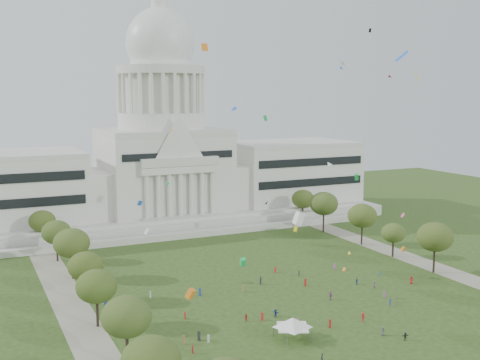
# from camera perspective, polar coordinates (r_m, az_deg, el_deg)

# --- Properties ---
(ground) EXTENTS (400.00, 400.00, 0.00)m
(ground) POSITION_cam_1_polar(r_m,az_deg,el_deg) (131.03, 8.57, -13.02)
(ground) COLOR #2C431A
(ground) RESTS_ON ground
(capitol) EXTENTS (160.00, 64.50, 91.30)m
(capitol) POSITION_cam_1_polar(r_m,az_deg,el_deg) (226.97, -7.34, 1.79)
(capitol) COLOR beige
(capitol) RESTS_ON ground
(path_left) EXTENTS (8.00, 160.00, 0.04)m
(path_left) POSITION_cam_1_polar(r_m,az_deg,el_deg) (141.08, -15.61, -11.67)
(path_left) COLOR gray
(path_left) RESTS_ON ground
(path_right) EXTENTS (8.00, 160.00, 0.04)m
(path_right) POSITION_cam_1_polar(r_m,az_deg,el_deg) (181.69, 16.05, -7.21)
(path_right) COLOR gray
(path_right) RESTS_ON ground
(row_tree_l_1) EXTENTS (8.86, 8.86, 12.59)m
(row_tree_l_1) POSITION_cam_1_polar(r_m,az_deg,el_deg) (108.34, -10.73, -12.62)
(row_tree_l_1) COLOR black
(row_tree_l_1) RESTS_ON ground
(row_tree_l_2) EXTENTS (8.42, 8.42, 11.97)m
(row_tree_l_2) POSITION_cam_1_polar(r_m,az_deg,el_deg) (127.00, -13.45, -9.78)
(row_tree_l_2) COLOR black
(row_tree_l_2) RESTS_ON ground
(row_tree_r_2) EXTENTS (9.55, 9.55, 13.58)m
(row_tree_r_2) POSITION_cam_1_polar(r_m,az_deg,el_deg) (167.85, 18.01, -5.16)
(row_tree_r_2) COLOR black
(row_tree_r_2) RESTS_ON ground
(row_tree_l_3) EXTENTS (8.12, 8.12, 11.55)m
(row_tree_l_3) POSITION_cam_1_polar(r_m,az_deg,el_deg) (142.89, -14.43, -7.92)
(row_tree_l_3) COLOR black
(row_tree_l_3) RESTS_ON ground
(row_tree_r_3) EXTENTS (7.01, 7.01, 9.98)m
(row_tree_r_3) POSITION_cam_1_polar(r_m,az_deg,el_deg) (181.03, 14.34, -4.89)
(row_tree_r_3) COLOR black
(row_tree_r_3) RESTS_ON ground
(row_tree_l_4) EXTENTS (9.29, 9.29, 13.21)m
(row_tree_l_4) POSITION_cam_1_polar(r_m,az_deg,el_deg) (160.25, -15.68, -5.78)
(row_tree_l_4) COLOR black
(row_tree_l_4) RESTS_ON ground
(row_tree_r_4) EXTENTS (9.19, 9.19, 13.06)m
(row_tree_r_4) POSITION_cam_1_polar(r_m,az_deg,el_deg) (192.75, 11.52, -3.34)
(row_tree_r_4) COLOR black
(row_tree_r_4) RESTS_ON ground
(row_tree_l_5) EXTENTS (8.33, 8.33, 11.85)m
(row_tree_l_5) POSITION_cam_1_polar(r_m,az_deg,el_deg) (178.23, -17.01, -4.76)
(row_tree_l_5) COLOR black
(row_tree_l_5) RESTS_ON ground
(row_tree_r_5) EXTENTS (9.82, 9.82, 13.96)m
(row_tree_r_5) POSITION_cam_1_polar(r_m,az_deg,el_deg) (208.15, 7.95, -2.23)
(row_tree_r_5) COLOR black
(row_tree_r_5) RESTS_ON ground
(row_tree_l_6) EXTENTS (8.19, 8.19, 11.64)m
(row_tree_l_6) POSITION_cam_1_polar(r_m,az_deg,el_deg) (195.67, -18.24, -3.73)
(row_tree_l_6) COLOR black
(row_tree_l_6) RESTS_ON ground
(row_tree_r_6) EXTENTS (8.42, 8.42, 11.97)m
(row_tree_r_6) POSITION_cam_1_polar(r_m,az_deg,el_deg) (224.66, 5.99, -1.80)
(row_tree_r_6) COLOR black
(row_tree_r_6) RESTS_ON ground
(event_tent) EXTENTS (10.70, 10.70, 4.51)m
(event_tent) POSITION_cam_1_polar(r_m,az_deg,el_deg) (119.58, 5.00, -13.28)
(event_tent) COLOR #4C4C4C
(event_tent) RESTS_ON ground
(person_0) EXTENTS (1.12, 1.09, 1.94)m
(person_0) POSITION_cam_1_polar(r_m,az_deg,el_deg) (158.48, 15.93, -9.11)
(person_0) COLOR #B21E1E
(person_0) RESTS_ON ground
(person_2) EXTENTS (0.89, 0.76, 1.56)m
(person_2) POSITION_cam_1_polar(r_m,az_deg,el_deg) (153.06, 12.66, -9.68)
(person_2) COLOR #994C8C
(person_2) RESTS_ON ground
(person_3) EXTENTS (1.36, 1.40, 1.99)m
(person_3) POSITION_cam_1_polar(r_m,az_deg,el_deg) (131.08, 11.58, -12.62)
(person_3) COLOR #B21E1E
(person_3) RESTS_ON ground
(person_4) EXTENTS (0.89, 1.30, 2.02)m
(person_4) POSITION_cam_1_polar(r_m,az_deg,el_deg) (142.76, 8.58, -10.79)
(person_4) COLOR #994C8C
(person_4) RESTS_ON ground
(person_5) EXTENTS (1.40, 1.76, 1.78)m
(person_5) POSITION_cam_1_polar(r_m,az_deg,el_deg) (131.34, 3.40, -12.48)
(person_5) COLOR navy
(person_5) RESTS_ON ground
(person_6) EXTENTS (0.64, 0.90, 1.71)m
(person_6) POSITION_cam_1_polar(r_m,az_deg,el_deg) (125.20, 13.38, -13.77)
(person_6) COLOR #4C4C51
(person_6) RESTS_ON ground
(person_7) EXTENTS (0.80, 0.78, 1.78)m
(person_7) POSITION_cam_1_polar(r_m,az_deg,el_deg) (111.60, 7.78, -16.40)
(person_7) COLOR #26262B
(person_7) RESTS_ON ground
(person_8) EXTENTS (0.92, 0.74, 1.64)m
(person_8) POSITION_cam_1_polar(r_m,az_deg,el_deg) (128.91, 0.56, -12.90)
(person_8) COLOR #B21E1E
(person_8) RESTS_ON ground
(person_9) EXTENTS (0.76, 1.10, 1.55)m
(person_9) POSITION_cam_1_polar(r_m,az_deg,el_deg) (141.83, 14.06, -11.18)
(person_9) COLOR navy
(person_9) RESTS_ON ground
(person_10) EXTENTS (0.59, 0.97, 1.58)m
(person_10) POSITION_cam_1_polar(r_m,az_deg,el_deg) (154.88, 11.02, -9.41)
(person_10) COLOR navy
(person_10) RESTS_ON ground
(person_11) EXTENTS (1.58, 1.00, 1.59)m
(person_11) POSITION_cam_1_polar(r_m,az_deg,el_deg) (123.94, 15.40, -14.10)
(person_11) COLOR #26262B
(person_11) RESTS_ON ground
(distant_crowd) EXTENTS (63.08, 38.82, 1.94)m
(distant_crowd) POSITION_cam_1_polar(r_m,az_deg,el_deg) (136.84, 0.02, -11.61)
(distant_crowd) COLOR #B21E1E
(distant_crowd) RESTS_ON ground
(kite_swarm) EXTENTS (90.97, 105.82, 59.01)m
(kite_swarm) POSITION_cam_1_polar(r_m,az_deg,el_deg) (132.27, 6.85, -1.08)
(kite_swarm) COLOR blue
(kite_swarm) RESTS_ON ground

